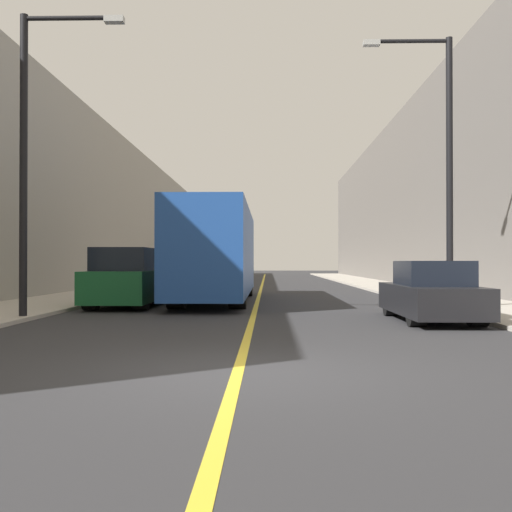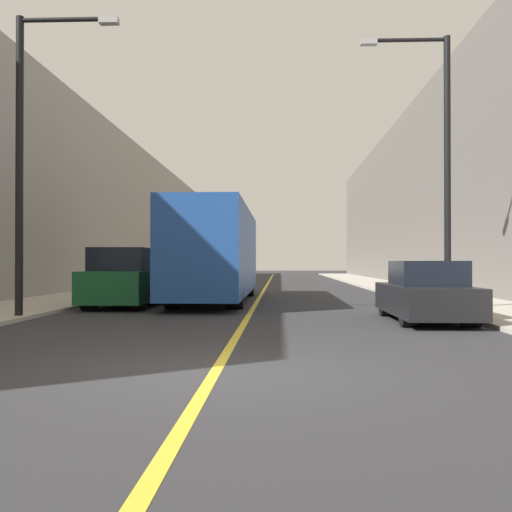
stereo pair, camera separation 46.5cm
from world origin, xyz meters
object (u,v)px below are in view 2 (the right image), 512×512
Objects in this scene: bus at (217,253)px; street_lamp_left at (28,144)px; parked_suv_left at (126,280)px; car_right_near at (426,294)px; street_lamp_right at (440,154)px.

street_lamp_left is (-4.13, -7.35, 2.69)m from bus.
parked_suv_left is at bearing -133.51° from bus.
bus reaches higher than car_right_near.
street_lamp_left is at bearing -165.57° from street_lamp_right.
car_right_near is 0.58× the size of street_lamp_left.
street_lamp_right reaches higher than bus.
street_lamp_left reaches higher than bus.
street_lamp_left is at bearing 179.41° from car_right_near.
bus is 4.09m from parked_suv_left.
bus is 2.62× the size of car_right_near.
parked_suv_left is 10.78m from street_lamp_right.
street_lamp_left reaches higher than parked_suv_left.
parked_suv_left is 1.05× the size of car_right_near.
street_lamp_right is at bearing 14.43° from street_lamp_left.
bus is 8.95m from street_lamp_right.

